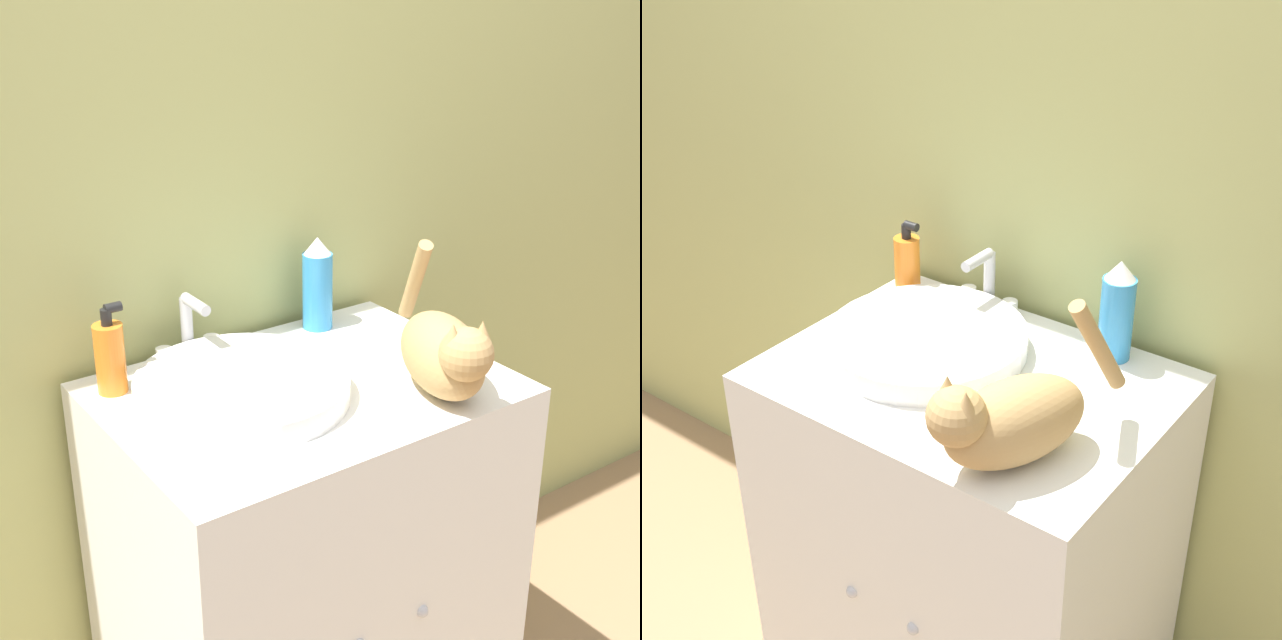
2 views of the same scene
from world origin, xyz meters
The scene contains 7 objects.
wall_back centered at (0.00, 0.58, 1.25)m, with size 6.00×0.05×2.50m.
vanity_cabinet centered at (0.00, 0.27, 0.41)m, with size 0.73×0.55×0.81m.
sink_basin centered at (-0.12, 0.29, 0.83)m, with size 0.39×0.39×0.04m.
faucet centered at (-0.12, 0.49, 0.87)m, with size 0.13×0.10×0.14m.
cat centered at (0.19, 0.10, 0.89)m, with size 0.22×0.37×0.25m.
soap_bottle centered at (-0.29, 0.45, 0.88)m, with size 0.06×0.05×0.17m.
spray_bottle centered at (0.18, 0.48, 0.91)m, with size 0.06×0.06×0.20m.
Camera 1 is at (-0.82, -0.94, 1.55)m, focal length 50.00 mm.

